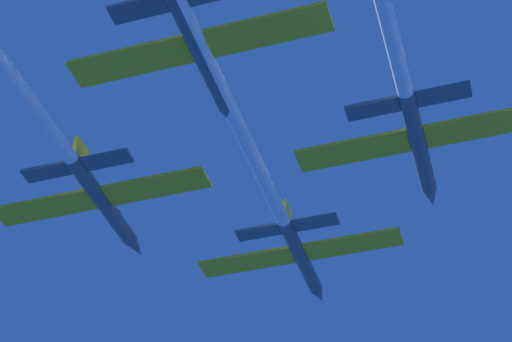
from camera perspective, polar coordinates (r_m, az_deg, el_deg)
The scene contains 1 object.
jet_lead at distance 63.23m, azimuth -1.36°, elevation 3.42°, with size 17.83×62.06×2.95m.
Camera 1 is at (15.59, -61.78, -42.26)m, focal length 61.99 mm.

